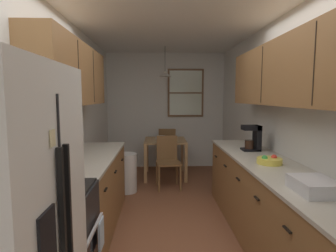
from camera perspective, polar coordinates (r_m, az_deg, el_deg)
name	(u,v)px	position (r m, az deg, el deg)	size (l,w,h in m)	color
ground_plane	(172,216)	(3.84, 0.78, -18.32)	(12.00, 12.00, 0.00)	brown
wall_left	(66,122)	(3.69, -20.59, 0.84)	(0.10, 9.00, 2.55)	silver
wall_right	(275,121)	(3.83, 21.45, 0.98)	(0.10, 9.00, 2.55)	silver
wall_back	(166,111)	(6.15, -0.48, 3.23)	(4.40, 0.10, 2.55)	silver
ceiling_slab	(172,16)	(3.63, 0.85, 22.10)	(4.40, 9.00, 0.08)	white
stove_range	(48,249)	(2.37, -23.77, -22.59)	(0.66, 0.63, 1.10)	black
microwave_over_range	(24,91)	(2.14, -27.99, 6.48)	(0.39, 0.62, 0.31)	white
counter_left	(90,192)	(3.49, -16.04, -13.20)	(0.64, 1.89, 0.90)	olive
upper_cabinets_left	(72,75)	(3.29, -19.39, 10.14)	(0.33, 1.97, 0.69)	olive
counter_right	(276,211)	(3.05, 21.75, -16.29)	(0.64, 3.41, 0.90)	olive
upper_cabinets_right	(300,71)	(2.85, 25.91, 10.42)	(0.33, 3.09, 0.67)	olive
dining_table	(165,146)	(5.39, -0.61, -4.21)	(0.81, 0.83, 0.75)	#A87F51
dining_chair_near	(168,159)	(4.81, -0.06, -6.96)	(0.44, 0.44, 0.90)	brown
dining_chair_far	(167,146)	(6.03, -0.11, -4.25)	(0.44, 0.44, 0.90)	brown
pendant_light	(165,74)	(5.32, -0.62, 10.85)	(0.25, 0.25, 0.58)	black
back_window	(186,93)	(6.10, 3.71, 6.92)	(0.80, 0.05, 1.06)	brown
trash_bin	(127,173)	(4.66, -8.60, -9.67)	(0.33, 0.33, 0.65)	white
storage_canister	(66,165)	(2.60, -20.62, -7.57)	(0.12, 0.12, 0.19)	red
dish_towel	(101,234)	(2.40, -13.84, -21.12)	(0.02, 0.16, 0.24)	silver
coffee_maker	(253,137)	(3.67, 17.45, -2.28)	(0.22, 0.18, 0.33)	black
fruit_bowl	(269,160)	(3.03, 20.48, -6.75)	(0.25, 0.25, 0.09)	#E5D14C
dish_rack	(315,186)	(2.28, 28.44, -10.98)	(0.28, 0.34, 0.10)	silver
table_serving_bowl	(161,138)	(5.46, -1.52, -2.43)	(0.21, 0.21, 0.06)	silver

